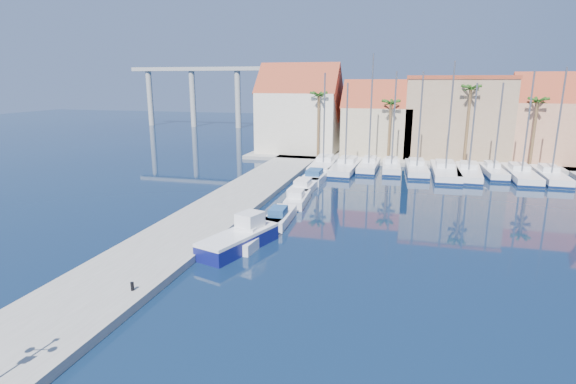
% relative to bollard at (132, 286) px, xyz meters
% --- Properties ---
extents(ground, '(260.00, 260.00, 0.00)m').
position_rel_bollard_xyz_m(ground, '(6.95, 2.56, -0.73)').
color(ground, black).
rests_on(ground, ground).
extents(quay_west, '(6.00, 77.00, 0.50)m').
position_rel_bollard_xyz_m(quay_west, '(-2.05, 16.06, -0.48)').
color(quay_west, gray).
rests_on(quay_west, ground).
extents(shore_north, '(54.00, 16.00, 0.50)m').
position_rel_bollard_xyz_m(shore_north, '(16.95, 50.56, -0.48)').
color(shore_north, gray).
rests_on(shore_north, ground).
extents(bollard, '(0.19, 0.19, 0.47)m').
position_rel_bollard_xyz_m(bollard, '(0.00, 0.00, 0.00)').
color(bollard, black).
rests_on(bollard, quay_west).
extents(fishing_boat, '(4.08, 6.94, 2.30)m').
position_rel_bollard_xyz_m(fishing_boat, '(2.84, 8.51, 0.03)').
color(fishing_boat, '#0F1359').
rests_on(fishing_boat, ground).
extents(motorboat_west_0, '(2.66, 6.68, 1.40)m').
position_rel_bollard_xyz_m(motorboat_west_0, '(3.19, 10.28, -0.22)').
color(motorboat_west_0, white).
rests_on(motorboat_west_0, ground).
extents(motorboat_west_1, '(2.00, 5.59, 1.40)m').
position_rel_bollard_xyz_m(motorboat_west_1, '(3.82, 14.83, -0.22)').
color(motorboat_west_1, white).
rests_on(motorboat_west_1, ground).
extents(motorboat_west_2, '(2.10, 5.55, 1.40)m').
position_rel_bollard_xyz_m(motorboat_west_2, '(3.84, 20.86, -0.22)').
color(motorboat_west_2, white).
rests_on(motorboat_west_2, ground).
extents(motorboat_west_3, '(2.09, 6.48, 1.40)m').
position_rel_bollard_xyz_m(motorboat_west_3, '(3.30, 25.80, -0.22)').
color(motorboat_west_3, white).
rests_on(motorboat_west_3, ground).
extents(motorboat_west_4, '(2.40, 7.19, 1.40)m').
position_rel_bollard_xyz_m(motorboat_west_4, '(3.37, 31.31, -0.22)').
color(motorboat_west_4, white).
rests_on(motorboat_west_4, ground).
extents(sailboat_0, '(3.25, 10.83, 12.27)m').
position_rel_bollard_xyz_m(sailboat_0, '(3.01, 38.50, -0.16)').
color(sailboat_0, white).
rests_on(sailboat_0, ground).
extents(sailboat_1, '(3.50, 11.40, 11.08)m').
position_rel_bollard_xyz_m(sailboat_1, '(6.03, 37.96, -0.18)').
color(sailboat_1, white).
rests_on(sailboat_1, ground).
extents(sailboat_2, '(2.47, 8.81, 14.56)m').
position_rel_bollard_xyz_m(sailboat_2, '(8.81, 39.35, -0.09)').
color(sailboat_2, white).
rests_on(sailboat_2, ground).
extents(sailboat_3, '(2.66, 8.51, 12.45)m').
position_rel_bollard_xyz_m(sailboat_3, '(11.66, 39.40, -0.12)').
color(sailboat_3, white).
rests_on(sailboat_3, ground).
extents(sailboat_4, '(3.09, 9.72, 12.39)m').
position_rel_bollard_xyz_m(sailboat_4, '(14.77, 39.03, -0.14)').
color(sailboat_4, white).
rests_on(sailboat_4, ground).
extents(sailboat_5, '(3.21, 11.52, 13.54)m').
position_rel_bollard_xyz_m(sailboat_5, '(18.15, 38.16, -0.16)').
color(sailboat_5, white).
rests_on(sailboat_5, ground).
extents(sailboat_6, '(3.51, 10.74, 11.09)m').
position_rel_bollard_xyz_m(sailboat_6, '(20.82, 38.14, -0.17)').
color(sailboat_6, white).
rests_on(sailboat_6, ground).
extents(sailboat_7, '(2.64, 8.30, 11.11)m').
position_rel_bollard_xyz_m(sailboat_7, '(23.76, 39.53, -0.14)').
color(sailboat_7, white).
rests_on(sailboat_7, ground).
extents(sailboat_8, '(2.85, 10.57, 12.36)m').
position_rel_bollard_xyz_m(sailboat_8, '(26.67, 38.69, -0.16)').
color(sailboat_8, white).
rests_on(sailboat_8, ground).
extents(sailboat_9, '(2.73, 9.87, 12.78)m').
position_rel_bollard_xyz_m(sailboat_9, '(29.82, 38.67, -0.14)').
color(sailboat_9, white).
rests_on(sailboat_9, ground).
extents(building_0, '(12.30, 9.00, 13.50)m').
position_rel_bollard_xyz_m(building_0, '(-3.05, 49.56, 5.79)').
color(building_0, beige).
rests_on(building_0, shore_north).
extents(building_1, '(10.30, 8.00, 11.00)m').
position_rel_bollard_xyz_m(building_1, '(8.95, 49.56, 4.56)').
color(building_1, tan).
rests_on(building_1, shore_north).
extents(building_2, '(14.20, 10.20, 11.50)m').
position_rel_bollard_xyz_m(building_2, '(19.95, 50.56, 5.52)').
color(building_2, '#9E8061').
rests_on(building_2, shore_north).
extents(building_3, '(10.30, 8.00, 12.00)m').
position_rel_bollard_xyz_m(building_3, '(31.95, 49.56, 5.13)').
color(building_3, tan).
rests_on(building_3, shore_north).
extents(palm_0, '(2.60, 2.60, 10.15)m').
position_rel_bollard_xyz_m(palm_0, '(0.95, 44.56, 8.35)').
color(palm_0, brown).
rests_on(palm_0, shore_north).
extents(palm_1, '(2.60, 2.60, 9.15)m').
position_rel_bollard_xyz_m(palm_1, '(10.95, 44.56, 7.40)').
color(palm_1, brown).
rests_on(palm_1, shore_north).
extents(palm_2, '(2.60, 2.60, 11.15)m').
position_rel_bollard_xyz_m(palm_2, '(20.95, 44.56, 9.28)').
color(palm_2, brown).
rests_on(palm_2, shore_north).
extents(palm_3, '(2.60, 2.60, 9.65)m').
position_rel_bollard_xyz_m(palm_3, '(28.95, 44.56, 7.87)').
color(palm_3, brown).
rests_on(palm_3, shore_north).
extents(viaduct, '(48.00, 2.20, 14.45)m').
position_rel_bollard_xyz_m(viaduct, '(-32.13, 84.56, 9.51)').
color(viaduct, '#9E9E99').
rests_on(viaduct, ground).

